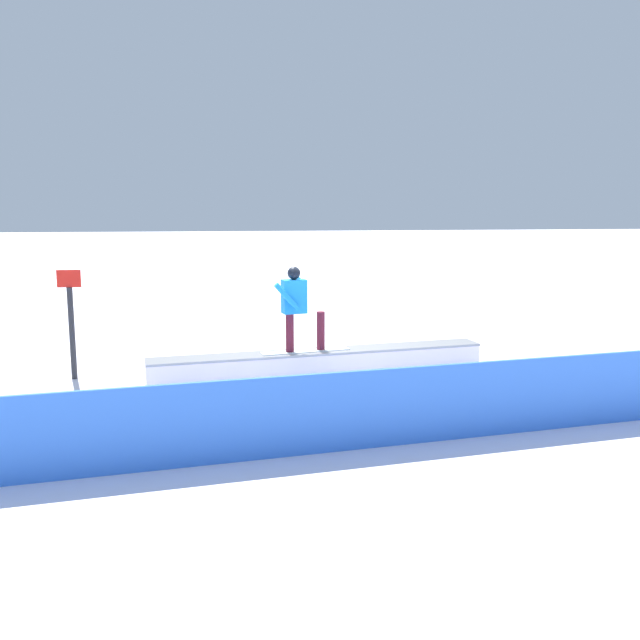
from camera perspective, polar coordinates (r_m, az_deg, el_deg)
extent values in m
plane|color=white|center=(12.39, 0.00, -4.87)|extent=(120.00, 120.00, 0.00)
cube|color=white|center=(12.33, 0.00, -3.77)|extent=(5.92, 1.44, 0.49)
cube|color=white|center=(12.36, 0.00, -4.32)|extent=(5.93, 1.45, 0.12)
cube|color=gray|center=(12.27, 0.00, -2.56)|extent=(5.93, 1.50, 0.04)
cube|color=silver|center=(12.20, -1.18, -2.51)|extent=(1.57, 0.58, 0.01)
cylinder|color=maroon|center=(12.05, -2.45, -1.02)|extent=(0.17, 0.17, 0.66)
cylinder|color=maroon|center=(12.22, 0.06, -0.86)|extent=(0.17, 0.17, 0.66)
cube|color=#1B88D9|center=(11.97, -2.10, 1.91)|extent=(0.44, 0.32, 0.57)
sphere|color=black|center=(11.93, -2.12, 3.79)|extent=(0.22, 0.22, 0.22)
cylinder|color=#1B88D9|center=(11.76, -2.71, 1.90)|extent=(0.44, 0.18, 0.47)
cylinder|color=#1B88D9|center=(12.15, -1.88, 2.16)|extent=(0.16, 0.12, 0.56)
cube|color=#3775EC|center=(8.93, 2.84, -7.29)|extent=(12.58, 2.10, 1.02)
cylinder|color=#262628|center=(13.05, -19.35, -1.03)|extent=(0.10, 0.10, 1.62)
cube|color=red|center=(12.92, -19.59, 3.16)|extent=(0.40, 0.04, 0.30)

